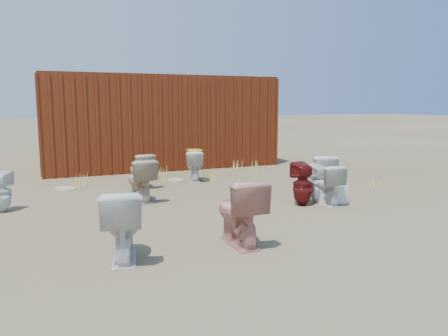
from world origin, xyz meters
name	(u,v)px	position (x,y,z in m)	size (l,w,h in m)	color
ground	(238,205)	(0.00, 0.00, 0.00)	(100.00, 100.00, 0.00)	brown
shipping_container	(158,122)	(0.00, 5.20, 1.20)	(6.00, 2.40, 2.40)	#4F1A0D
toilet_front_a	(122,224)	(-2.23, -1.85, 0.40)	(0.44, 0.77, 0.79)	white
toilet_front_pink	(239,211)	(-0.84, -1.86, 0.41)	(0.46, 0.80, 0.82)	tan
toilet_front_c	(321,175)	(1.69, 0.06, 0.39)	(0.43, 0.76, 0.78)	white
toilet_front_maroon	(303,184)	(0.99, -0.42, 0.36)	(0.33, 0.33, 0.73)	#5C100F
toilet_front_e	(326,185)	(1.39, -0.51, 0.34)	(0.38, 0.67, 0.68)	silver
toilet_back_a	(1,192)	(-3.60, 1.03, 0.32)	(0.29, 0.30, 0.65)	silver
toilet_back_beige_left	(140,180)	(-1.44, 0.93, 0.38)	(0.42, 0.74, 0.75)	tan
toilet_back_beige_right	(140,171)	(-1.16, 2.19, 0.35)	(0.39, 0.68, 0.70)	#C8B392
toilet_back_yellowlid	(195,166)	(0.10, 2.50, 0.33)	(0.37, 0.65, 0.67)	white
toilet_back_e	(318,184)	(1.34, -0.37, 0.34)	(0.30, 0.31, 0.67)	silver
yellow_lid	(194,150)	(0.10, 2.50, 0.68)	(0.34, 0.42, 0.03)	yellow
loose_tank	(332,193)	(1.54, -0.48, 0.17)	(0.50, 0.20, 0.35)	silver
loose_lid_near	(176,180)	(-0.28, 2.69, 0.01)	(0.38, 0.49, 0.02)	#C7B890
loose_lid_far	(66,188)	(-2.58, 2.62, 0.01)	(0.36, 0.47, 0.02)	#C8BF91
weed_clump_a	(80,180)	(-2.29, 2.81, 0.14)	(0.36, 0.36, 0.28)	#CCB851
weed_clump_b	(211,175)	(0.42, 2.33, 0.14)	(0.32, 0.32, 0.29)	#CCB851
weed_clump_c	(254,167)	(1.76, 2.88, 0.17)	(0.36, 0.36, 0.34)	#CCB851
weed_clump_d	(161,172)	(-0.52, 3.03, 0.15)	(0.30, 0.30, 0.29)	#CCB851
weed_clump_e	(237,164)	(1.59, 3.50, 0.16)	(0.34, 0.34, 0.33)	#CCB851
weed_clump_f	(378,180)	(3.38, 0.44, 0.12)	(0.28, 0.28, 0.24)	#CCB851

